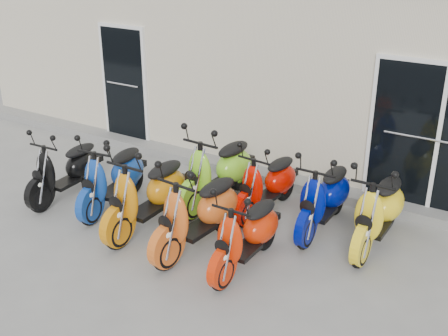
% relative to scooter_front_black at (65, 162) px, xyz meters
% --- Properties ---
extents(ground, '(80.00, 80.00, 0.00)m').
position_rel_scooter_front_black_xyz_m(ground, '(2.41, 0.22, -0.61)').
color(ground, gray).
rests_on(ground, ground).
extents(building, '(14.00, 6.00, 3.20)m').
position_rel_scooter_front_black_xyz_m(building, '(2.41, 5.42, 0.99)').
color(building, beige).
rests_on(building, ground).
extents(front_step, '(14.00, 0.40, 0.15)m').
position_rel_scooter_front_black_xyz_m(front_step, '(2.41, 2.24, -0.54)').
color(front_step, gray).
rests_on(front_step, ground).
extents(door_left, '(1.07, 0.08, 2.22)m').
position_rel_scooter_front_black_xyz_m(door_left, '(-0.79, 2.39, 0.65)').
color(door_left, black).
rests_on(door_left, front_step).
extents(door_right, '(2.02, 0.08, 2.22)m').
position_rel_scooter_front_black_xyz_m(door_right, '(5.01, 2.39, 0.65)').
color(door_right, black).
rests_on(door_right, front_step).
extents(scooter_front_black, '(0.68, 1.68, 1.22)m').
position_rel_scooter_front_black_xyz_m(scooter_front_black, '(0.00, 0.00, 0.00)').
color(scooter_front_black, black).
rests_on(scooter_front_black, ground).
extents(scooter_front_blue, '(0.86, 1.80, 1.28)m').
position_rel_scooter_front_black_xyz_m(scooter_front_blue, '(0.86, 0.13, 0.03)').
color(scooter_front_blue, '#103D9D').
rests_on(scooter_front_blue, ground).
extents(scooter_front_orange_a, '(0.68, 1.87, 1.38)m').
position_rel_scooter_front_black_xyz_m(scooter_front_orange_a, '(1.72, -0.11, 0.08)').
color(scooter_front_orange_a, orange).
rests_on(scooter_front_orange_a, ground).
extents(scooter_front_orange_b, '(0.83, 1.89, 1.35)m').
position_rel_scooter_front_black_xyz_m(scooter_front_orange_b, '(2.63, -0.18, 0.07)').
color(scooter_front_orange_b, orange).
rests_on(scooter_front_orange_b, ground).
extents(scooter_front_red, '(0.62, 1.63, 1.20)m').
position_rel_scooter_front_black_xyz_m(scooter_front_red, '(3.39, -0.25, -0.01)').
color(scooter_front_red, red).
rests_on(scooter_front_red, ground).
extents(scooter_back_green, '(0.80, 1.93, 1.40)m').
position_rel_scooter_front_black_xyz_m(scooter_back_green, '(2.14, 1.07, 0.09)').
color(scooter_back_green, '#8AE628').
rests_on(scooter_back_green, ground).
extents(scooter_back_red, '(0.75, 1.68, 1.20)m').
position_rel_scooter_front_black_xyz_m(scooter_back_red, '(2.92, 1.20, -0.01)').
color(scooter_back_red, '#CF0D00').
rests_on(scooter_back_red, ground).
extents(scooter_back_blue, '(0.64, 1.73, 1.28)m').
position_rel_scooter_front_black_xyz_m(scooter_back_blue, '(3.84, 1.15, 0.03)').
color(scooter_back_blue, '#010D7F').
rests_on(scooter_back_blue, ground).
extents(scooter_back_yellow, '(0.66, 1.79, 1.32)m').
position_rel_scooter_front_black_xyz_m(scooter_back_yellow, '(4.62, 1.13, 0.05)').
color(scooter_back_yellow, yellow).
rests_on(scooter_back_yellow, ground).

